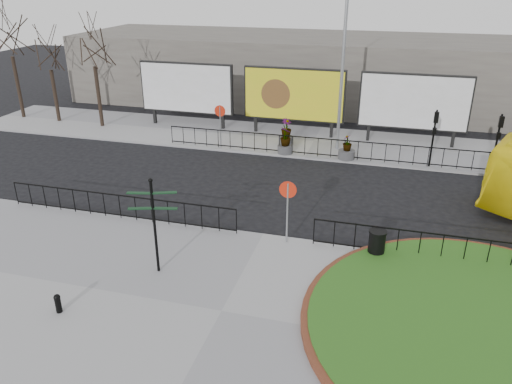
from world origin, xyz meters
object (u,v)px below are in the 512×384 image
(bollard, at_px, (58,302))
(billboard_mid, at_px, (294,95))
(planter_c, at_px, (347,150))
(litter_bin, at_px, (377,244))
(planter_a, at_px, (286,134))
(lamp_post, at_px, (343,65))
(fingerpost_sign, at_px, (154,217))
(planter_b, at_px, (285,142))

(bollard, bearing_deg, billboard_mid, 80.68)
(planter_c, bearing_deg, bollard, -113.58)
(litter_bin, bearing_deg, planter_a, 116.52)
(lamp_post, distance_m, fingerpost_sign, 15.33)
(litter_bin, relative_size, planter_b, 0.70)
(fingerpost_sign, distance_m, planter_c, 13.90)
(fingerpost_sign, height_order, bollard, fingerpost_sign)
(fingerpost_sign, xyz_separation_m, planter_b, (1.59, 12.88, -1.43))
(litter_bin, xyz_separation_m, planter_a, (-5.79, 11.60, 0.11))
(billboard_mid, xyz_separation_m, planter_c, (3.70, -3.57, -1.98))
(billboard_mid, height_order, planter_b, billboard_mid)
(planter_b, bearing_deg, lamp_post, 30.58)
(planter_b, bearing_deg, billboard_mid, 94.80)
(planter_a, bearing_deg, planter_c, -23.39)
(billboard_mid, height_order, litter_bin, billboard_mid)
(billboard_mid, distance_m, planter_c, 5.51)
(billboard_mid, relative_size, fingerpost_sign, 1.82)
(lamp_post, bearing_deg, billboard_mid, 146.75)
(planter_c, bearing_deg, planter_b, 180.00)
(lamp_post, distance_m, bollard, 18.91)
(planter_a, bearing_deg, litter_bin, -63.48)
(planter_a, bearing_deg, bollard, -100.36)
(bollard, bearing_deg, fingerpost_sign, 56.59)
(planter_c, bearing_deg, lamp_post, 113.41)
(planter_b, bearing_deg, bollard, -102.43)
(fingerpost_sign, distance_m, bollard, 3.83)
(planter_c, bearing_deg, planter_a, 156.61)
(fingerpost_sign, relative_size, planter_c, 2.48)
(bollard, height_order, planter_c, planter_c)
(lamp_post, relative_size, planter_c, 6.71)
(lamp_post, bearing_deg, planter_a, -180.00)
(fingerpost_sign, xyz_separation_m, planter_a, (1.29, 14.48, -1.42))
(fingerpost_sign, relative_size, planter_b, 2.27)
(fingerpost_sign, bearing_deg, planter_c, 56.05)
(billboard_mid, relative_size, bollard, 9.99)
(fingerpost_sign, relative_size, litter_bin, 3.26)
(bollard, height_order, planter_a, planter_a)
(bollard, bearing_deg, lamp_post, 70.39)
(litter_bin, distance_m, planter_a, 12.96)
(fingerpost_sign, relative_size, bollard, 5.49)
(litter_bin, distance_m, planter_c, 10.22)
(lamp_post, height_order, fingerpost_sign, lamp_post)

